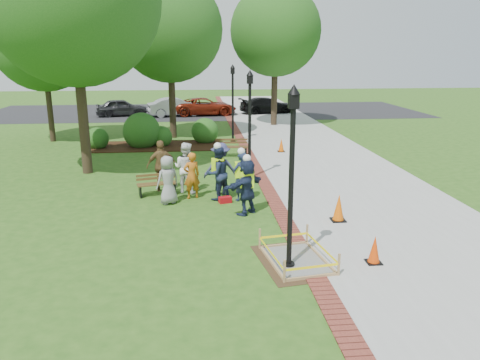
{
  "coord_description": "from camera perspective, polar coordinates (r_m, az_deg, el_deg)",
  "views": [
    {
      "loc": [
        -0.89,
        -12.98,
        4.94
      ],
      "look_at": [
        0.5,
        1.2,
        1.0
      ],
      "focal_mm": 35.0,
      "sensor_mm": 36.0,
      "label": 1
    }
  ],
  "objects": [
    {
      "name": "toolbox",
      "position": [
        15.76,
        -1.82,
        -2.43
      ],
      "size": [
        0.46,
        0.34,
        0.21
      ],
      "primitive_type": "cube",
      "rotation": [
        0.0,
        0.0,
        0.28
      ],
      "color": "#AA0D14",
      "rests_on": "ground"
    },
    {
      "name": "parked_car_d",
      "position": [
        38.92,
        3.25,
        8.13
      ],
      "size": [
        2.7,
        4.59,
        1.4
      ],
      "primitive_type": "imported",
      "rotation": [
        0.0,
        0.0,
        1.77
      ],
      "color": "black",
      "rests_on": "ground"
    },
    {
      "name": "shrub_d",
      "position": [
        26.3,
        -4.26,
        4.58
      ],
      "size": [
        1.49,
        1.49,
        1.49
      ],
      "primitive_type": "sphere",
      "color": "#1C4F16",
      "rests_on": "ground"
    },
    {
      "name": "tree_back",
      "position": [
        27.69,
        -8.59,
        17.74
      ],
      "size": [
        5.95,
        5.95,
        9.11
      ],
      "color": "#3D2D1E",
      "rests_on": "ground"
    },
    {
      "name": "tree_far",
      "position": [
        28.24,
        -22.94,
        15.41
      ],
      "size": [
        5.45,
        5.45,
        8.23
      ],
      "color": "#3D2D1E",
      "rests_on": "ground"
    },
    {
      "name": "casual_person_b",
      "position": [
        16.13,
        -5.91,
        0.54
      ],
      "size": [
        0.6,
        0.49,
        1.62
      ],
      "color": "#B95F15",
      "rests_on": "ground"
    },
    {
      "name": "shrub_b",
      "position": [
        25.57,
        -11.79,
        3.98
      ],
      "size": [
        1.97,
        1.97,
        1.97
      ],
      "primitive_type": "sphere",
      "color": "#1C4F16",
      "rests_on": "ground"
    },
    {
      "name": "hivis_worker_b",
      "position": [
        15.78,
        0.15,
        0.67
      ],
      "size": [
        0.64,
        0.57,
        1.84
      ],
      "color": "#152438",
      "rests_on": "ground"
    },
    {
      "name": "parked_car_c",
      "position": [
        37.76,
        -4.26,
        7.89
      ],
      "size": [
        2.38,
        4.74,
        1.5
      ],
      "primitive_type": "imported",
      "rotation": [
        0.0,
        0.0,
        1.66
      ],
      "color": "maroon",
      "rests_on": "ground"
    },
    {
      "name": "tree_right",
      "position": [
        32.32,
        4.35,
        17.68
      ],
      "size": [
        5.96,
        5.96,
        9.22
      ],
      "color": "#3D2D1E",
      "rests_on": "ground"
    },
    {
      "name": "brick_edging",
      "position": [
        23.65,
        0.94,
        3.43
      ],
      "size": [
        0.5,
        60.0,
        0.03
      ],
      "primitive_type": "cube",
      "color": "maroon",
      "rests_on": "ground"
    },
    {
      "name": "shrub_c",
      "position": [
        25.64,
        -9.52,
        4.13
      ],
      "size": [
        1.16,
        1.16,
        1.16
      ],
      "primitive_type": "sphere",
      "color": "#1C4F16",
      "rests_on": "ground"
    },
    {
      "name": "bench_far",
      "position": [
        22.63,
        -1.02,
        3.54
      ],
      "size": [
        1.58,
        0.6,
        0.84
      ],
      "color": "brown",
      "rests_on": "ground"
    },
    {
      "name": "casual_person_e",
      "position": [
        16.51,
        -2.37,
        1.37
      ],
      "size": [
        0.6,
        0.39,
        1.85
      ],
      "color": "#373861",
      "rests_on": "ground"
    },
    {
      "name": "casual_person_d",
      "position": [
        17.14,
        -9.52,
        1.71
      ],
      "size": [
        0.66,
        0.5,
        1.86
      ],
      "color": "brown",
      "rests_on": "ground"
    },
    {
      "name": "wet_concrete_pad",
      "position": [
        11.52,
        6.92,
        -8.78
      ],
      "size": [
        2.02,
        2.53,
        0.55
      ],
      "color": "#47331E",
      "rests_on": "ground"
    },
    {
      "name": "cone_far",
      "position": [
        23.76,
        5.05,
        4.21
      ],
      "size": [
        0.35,
        0.35,
        0.69
      ],
      "color": "black",
      "rests_on": "ground"
    },
    {
      "name": "bench_near",
      "position": [
        16.8,
        -10.07,
        -1.05
      ],
      "size": [
        1.44,
        0.76,
        0.74
      ],
      "color": "brown",
      "rests_on": "ground"
    },
    {
      "name": "casual_person_c",
      "position": [
        16.8,
        -6.62,
        1.49
      ],
      "size": [
        0.69,
        0.59,
        1.83
      ],
      "color": "white",
      "rests_on": "ground"
    },
    {
      "name": "cone_front",
      "position": [
        11.74,
        16.07,
        -8.23
      ],
      "size": [
        0.36,
        0.36,
        0.71
      ],
      "color": "black",
      "rests_on": "ground"
    },
    {
      "name": "parked_car_a",
      "position": [
        38.31,
        -14.16,
        7.57
      ],
      "size": [
        2.81,
        4.78,
        1.46
      ],
      "primitive_type": "imported",
      "rotation": [
        0.0,
        0.0,
        1.77
      ],
      "color": "#2B2B2D",
      "rests_on": "ground"
    },
    {
      "name": "hivis_worker_a",
      "position": [
        14.46,
        0.83,
        -0.58
      ],
      "size": [
        0.66,
        0.65,
        1.91
      ],
      "color": "#151A39",
      "rests_on": "ground"
    },
    {
      "name": "cone_back",
      "position": [
        14.28,
        11.94,
        -3.4
      ],
      "size": [
        0.43,
        0.43,
        0.84
      ],
      "color": "black",
      "rests_on": "ground"
    },
    {
      "name": "lamp_near",
      "position": [
        10.5,
        6.32,
        1.82
      ],
      "size": [
        0.28,
        0.28,
        4.26
      ],
      "color": "black",
      "rests_on": "ground"
    },
    {
      "name": "lamp_far",
      "position": [
        26.19,
        -0.89,
        10.06
      ],
      "size": [
        0.28,
        0.28,
        4.26
      ],
      "color": "black",
      "rests_on": "ground"
    },
    {
      "name": "shrub_a",
      "position": [
        25.76,
        -16.93,
        3.72
      ],
      "size": [
        1.2,
        1.2,
        1.2
      ],
      "primitive_type": "sphere",
      "color": "#1C4F16",
      "rests_on": "ground"
    },
    {
      "name": "mulch_bed",
      "position": [
        25.55,
        -10.25,
        4.1
      ],
      "size": [
        7.0,
        3.0,
        0.05
      ],
      "primitive_type": "cube",
      "color": "#381E0F",
      "rests_on": "ground"
    },
    {
      "name": "sidewalk",
      "position": [
        24.23,
        8.61,
        3.54
      ],
      "size": [
        6.0,
        60.0,
        0.02
      ],
      "primitive_type": "cube",
      "color": "#9E9E99",
      "rests_on": "ground"
    },
    {
      "name": "parking_lot",
      "position": [
        40.3,
        -4.33,
        8.37
      ],
      "size": [
        36.0,
        12.0,
        0.01
      ],
      "primitive_type": "cube",
      "color": "black",
      "rests_on": "ground"
    },
    {
      "name": "casual_person_a",
      "position": [
        15.66,
        -8.79,
        0.0
      ],
      "size": [
        0.62,
        0.55,
        1.63
      ],
      "color": "gray",
      "rests_on": "ground"
    },
    {
      "name": "lamp_mid",
      "position": [
        18.27,
        1.19,
        7.71
      ],
      "size": [
        0.28,
        0.28,
        4.26
      ],
      "color": "black",
      "rests_on": "ground"
    },
    {
      "name": "ground",
      "position": [
        13.92,
        -1.57,
        -5.34
      ],
      "size": [
        100.0,
        100.0,
        0.0
      ],
      "primitive_type": "plane",
      "color": "#285116",
      "rests_on": "ground"
    },
    {
      "name": "parked_car_b",
      "position": [
        37.37,
        -7.75,
        7.71
      ],
      "size": [
        3.04,
        5.12,
        1.56
      ],
      "primitive_type": "imported",
      "rotation": [
        0.0,
        0.0,
        1.78
      ],
      "color": "#98979C",
      "rests_on": "ground"
    },
    {
      "name": "hivis_worker_c",
      "position": [
        15.89,
        -2.72,
        1.01
      ],
      "size": [
        0.7,
        0.62,
        1.99
      ],
      "color": "#192241",
      "rests_on": "ground"
    },
    {
      "name": "shrub_e",
      "position": [
        26.51,
        -10.54,
        4.45
      ],
      "size": [
        0.85,
        0.85,
        0.85
      ],
      "primitive_type": "sphere",
      "color": "#1C4F16",
      "rests_on": "ground"
    }
  ]
}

